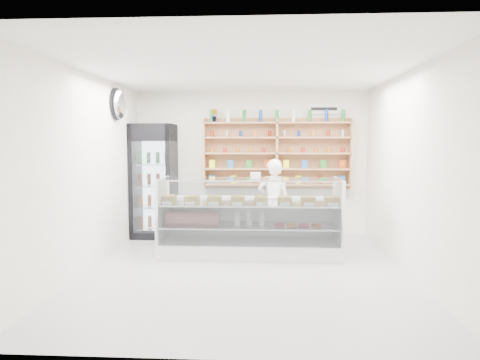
{
  "coord_description": "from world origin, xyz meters",
  "views": [
    {
      "loc": [
        0.25,
        -5.91,
        1.82
      ],
      "look_at": [
        -0.13,
        0.9,
        1.21
      ],
      "focal_mm": 32.0,
      "sensor_mm": 36.0,
      "label": 1
    }
  ],
  "objects": [
    {
      "name": "display_counter",
      "position": [
        0.03,
        0.84,
        0.35
      ],
      "size": [
        2.86,
        0.85,
        1.25
      ],
      "color": "white",
      "rests_on": "floor"
    },
    {
      "name": "shop_worker",
      "position": [
        0.42,
        1.56,
        0.76
      ],
      "size": [
        0.56,
        0.37,
        1.52
      ],
      "primitive_type": "imported",
      "rotation": [
        0.0,
        0.0,
        3.15
      ],
      "color": "silver",
      "rests_on": "floor"
    },
    {
      "name": "wall_shelving",
      "position": [
        0.5,
        2.34,
        1.59
      ],
      "size": [
        2.84,
        0.28,
        1.33
      ],
      "color": "tan",
      "rests_on": "back_wall"
    },
    {
      "name": "wall_sign",
      "position": [
        1.4,
        2.47,
        2.45
      ],
      "size": [
        0.62,
        0.03,
        0.2
      ],
      "primitive_type": "cube",
      "color": "white",
      "rests_on": "back_wall"
    },
    {
      "name": "potted_plant",
      "position": [
        -0.71,
        2.34,
        2.32
      ],
      "size": [
        0.18,
        0.16,
        0.26
      ],
      "primitive_type": "imported",
      "rotation": [
        0.0,
        0.0,
        -0.43
      ],
      "color": "#1E6626",
      "rests_on": "wall_shelving"
    },
    {
      "name": "room",
      "position": [
        0.0,
        0.0,
        1.4
      ],
      "size": [
        5.0,
        5.0,
        5.0
      ],
      "color": "#ABAAAF",
      "rests_on": "ground"
    },
    {
      "name": "drinks_cooler",
      "position": [
        -1.84,
        2.13,
        1.08
      ],
      "size": [
        0.78,
        0.76,
        2.15
      ],
      "rotation": [
        0.0,
        0.0,
        -0.01
      ],
      "color": "black",
      "rests_on": "floor"
    },
    {
      "name": "security_mirror",
      "position": [
        -2.17,
        1.2,
        2.45
      ],
      "size": [
        0.15,
        0.5,
        0.5
      ],
      "primitive_type": "ellipsoid",
      "color": "silver",
      "rests_on": "left_wall"
    }
  ]
}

